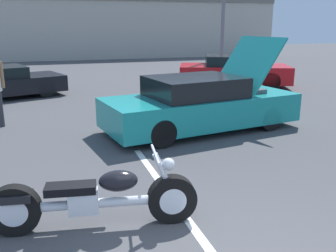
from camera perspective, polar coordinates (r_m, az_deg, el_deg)
name	(u,v)px	position (r m, az deg, el deg)	size (l,w,h in m)	color
parking_stripe_middle	(189,222)	(4.97, 3.29, -14.45)	(0.12, 5.96, 0.01)	white
far_building	(68,26)	(29.53, -14.94, 14.49)	(32.00, 4.20, 4.40)	#B2AD9E
motorcycle	(95,199)	(4.77, -11.07, -10.90)	(2.54, 0.77, 0.95)	black
show_car_hood_open	(201,104)	(8.96, 5.11, 3.33)	(4.86, 2.55, 2.17)	teal
parked_car_left_row	(1,83)	(14.15, -24.10, 6.04)	(4.37, 2.99, 1.08)	black
parked_car_right_row	(233,72)	(15.59, 9.90, 8.18)	(4.76, 3.40, 1.26)	red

